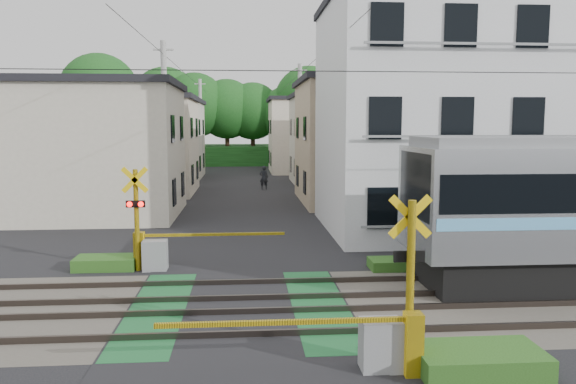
{
  "coord_description": "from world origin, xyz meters",
  "views": [
    {
      "loc": [
        0.15,
        -12.86,
        4.27
      ],
      "look_at": [
        1.55,
        5.0,
        2.13
      ],
      "focal_mm": 35.0,
      "sensor_mm": 36.0,
      "label": 1
    }
  ],
  "objects": [
    {
      "name": "ground",
      "position": [
        0.0,
        0.0,
        0.0
      ],
      "size": [
        120.0,
        120.0,
        0.0
      ],
      "primitive_type": "plane",
      "color": "black"
    },
    {
      "name": "track_bed",
      "position": [
        0.0,
        0.0,
        0.04
      ],
      "size": [
        120.0,
        120.0,
        0.14
      ],
      "color": "#47423A",
      "rests_on": "ground"
    },
    {
      "name": "crossing_signal_near",
      "position": [
        2.59,
        -3.65,
        0.71
      ],
      "size": [
        4.74,
        0.65,
        3.09
      ],
      "color": "yellow",
      "rests_on": "ground"
    },
    {
      "name": "crossing_signal_far",
      "position": [
        -2.59,
        3.65,
        0.71
      ],
      "size": [
        4.74,
        0.65,
        3.09
      ],
      "color": "yellow",
      "rests_on": "ground"
    },
    {
      "name": "apartment_block",
      "position": [
        8.5,
        9.49,
        4.66
      ],
      "size": [
        10.2,
        8.36,
        9.3
      ],
      "color": "silver",
      "rests_on": "ground"
    },
    {
      "name": "houses_row",
      "position": [
        0.25,
        25.92,
        3.24
      ],
      "size": [
        22.07,
        31.35,
        6.8
      ],
      "color": "beige",
      "rests_on": "ground"
    },
    {
      "name": "tree_hill",
      "position": [
        -0.67,
        48.42,
        5.53
      ],
      "size": [
        40.0,
        12.69,
        11.51
      ],
      "color": "#1B4F1A",
      "rests_on": "ground"
    },
    {
      "name": "catenary",
      "position": [
        6.0,
        0.03,
        3.7
      ],
      "size": [
        60.0,
        5.04,
        7.0
      ],
      "color": "#2D2D33",
      "rests_on": "ground"
    },
    {
      "name": "utility_poles",
      "position": [
        -1.05,
        23.01,
        4.08
      ],
      "size": [
        7.9,
        42.0,
        8.0
      ],
      "color": "#A5A5A0",
      "rests_on": "ground"
    },
    {
      "name": "pedestrian",
      "position": [
        1.43,
        24.25,
        0.79
      ],
      "size": [
        0.61,
        0.44,
        1.58
      ],
      "primitive_type": "imported",
      "rotation": [
        0.0,
        0.0,
        3.25
      ],
      "color": "black",
      "rests_on": "ground"
    },
    {
      "name": "weed_patches",
      "position": [
        1.76,
        -0.09,
        0.18
      ],
      "size": [
        10.25,
        8.8,
        0.4
      ],
      "color": "#2D5E1E",
      "rests_on": "ground"
    }
  ]
}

